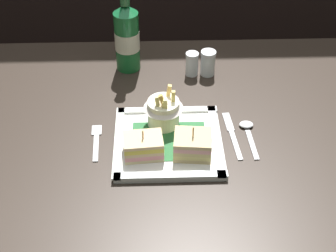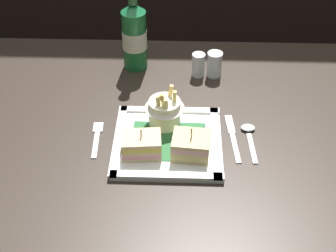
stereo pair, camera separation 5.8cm
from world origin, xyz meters
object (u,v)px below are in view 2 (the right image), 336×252
Objects in this scene: salt_shaker at (198,66)px; pepper_shaker at (214,66)px; fries_cup at (165,108)px; beer_bottle at (134,35)px; square_plate at (167,142)px; fork at (97,137)px; sandwich_half_left at (142,145)px; knife at (233,136)px; dining_table at (169,169)px; sandwich_half_right at (191,146)px; spoon at (249,133)px.

pepper_shaker reaches higher than salt_shaker.
fries_cup is 0.37× the size of beer_bottle.
salt_shaker is (0.09, 0.23, -0.03)m from fries_cup.
fries_cup is at bearing 96.79° from square_plate.
salt_shaker is at bearing 48.11° from fork.
knife is (0.21, 0.08, -0.03)m from sandwich_half_left.
dining_table is at bearing 177.74° from knife.
square_plate is 3.44× the size of pepper_shaker.
salt_shaker is at bearing 68.37° from sandwich_half_left.
pepper_shaker is at bearing 78.90° from sandwich_half_right.
pepper_shaker is (0.22, -0.04, -0.07)m from beer_bottle.
sandwich_half_left is at bearing -27.96° from fork.
knife is 0.27m from pepper_shaker.
sandwich_half_left is 0.34× the size of beer_bottle.
beer_bottle is (-0.09, 0.27, 0.04)m from fries_cup.
sandwich_half_left is at bearing 180.00° from sandwich_half_right.
knife is at bearing -10.09° from fries_cup.
dining_table is at bearing 7.24° from fork.
beer_bottle reaches higher than dining_table.
beer_bottle is 4.07× the size of salt_shaker.
beer_bottle is 3.80× the size of pepper_shaker.
pepper_shaker is at bearing 43.37° from fork.
sandwich_half_left is (-0.06, -0.08, 0.16)m from dining_table.
dining_table is 0.31m from salt_shaker.
square_plate is 1.84× the size of spoon.
salt_shaker is (0.07, 0.25, 0.15)m from dining_table.
sandwich_half_left is 0.12m from fries_cup.
fork is (-0.17, 0.02, -0.01)m from square_plate.
square_plate is 1.44× the size of knife.
knife is at bearing 36.88° from sandwich_half_right.
sandwich_half_right is 0.13m from fries_cup.
pepper_shaker is at bearing 106.69° from spoon.
fork is 0.33m from knife.
fries_cup reaches higher than dining_table.
sandwich_half_right is at bearing -67.31° from beer_bottle.
salt_shaker reaches higher than dining_table.
square_plate is at bearing -95.53° from dining_table.
sandwich_half_left is 1.03× the size of sandwich_half_right.
pepper_shaker is (0.13, 0.23, -0.03)m from fries_cup.
beer_bottle is 0.34m from fork.
salt_shaker is at bearing 115.47° from spoon.
fork is at bearing 165.01° from sandwich_half_right.
sandwich_half_left reaches higher than salt_shaker.
spoon is 0.28m from salt_shaker.
spoon is (0.26, 0.08, -0.03)m from sandwich_half_left.
sandwich_half_right is at bearing -93.63° from salt_shaker.
pepper_shaker reaches higher than knife.
sandwich_half_left is 0.36m from salt_shaker.
knife is (0.17, -0.03, -0.06)m from fries_cup.
spoon is (0.21, -0.02, -0.05)m from fries_cup.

